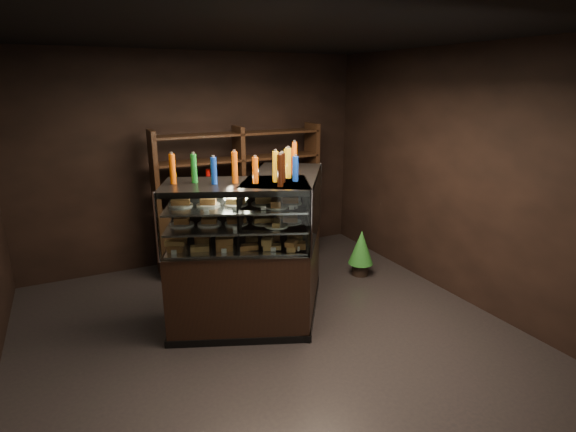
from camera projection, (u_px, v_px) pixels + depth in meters
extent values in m
plane|color=black|center=(269.00, 336.00, 4.75)|extent=(5.00, 5.00, 0.00)
cube|color=black|center=(197.00, 160.00, 6.47)|extent=(5.00, 0.02, 3.00)
cube|color=black|center=(473.00, 314.00, 2.17)|extent=(5.00, 0.02, 3.00)
cube|color=black|center=(458.00, 176.00, 5.37)|extent=(0.02, 5.00, 3.00)
cube|color=black|center=(264.00, 31.00, 3.89)|extent=(5.00, 5.00, 0.02)
cube|color=black|center=(284.00, 270.00, 5.22)|extent=(1.40, 1.60, 0.94)
cube|color=black|center=(284.00, 304.00, 5.35)|extent=(1.44, 1.65, 0.08)
cube|color=black|center=(284.00, 177.00, 4.91)|extent=(1.40, 1.60, 0.06)
cube|color=silver|center=(284.00, 231.00, 5.09)|extent=(1.32, 1.52, 0.02)
cube|color=silver|center=(284.00, 212.00, 5.02)|extent=(1.32, 1.52, 0.02)
cube|color=silver|center=(284.00, 195.00, 4.97)|extent=(1.32, 1.52, 0.02)
cube|color=white|center=(317.00, 205.00, 4.95)|extent=(0.80, 1.21, 0.67)
cylinder|color=silver|center=(320.00, 190.00, 5.64)|extent=(0.03, 0.03, 0.69)
cylinder|color=silver|center=(311.00, 224.00, 4.26)|extent=(0.03, 0.03, 0.69)
cube|color=black|center=(239.00, 288.00, 4.79)|extent=(1.61, 1.21, 0.94)
cube|color=black|center=(240.00, 324.00, 4.91)|extent=(1.66, 1.25, 0.08)
cube|color=black|center=(235.00, 186.00, 4.47)|extent=(1.61, 1.21, 0.06)
cube|color=silver|center=(237.00, 245.00, 4.65)|extent=(1.54, 1.14, 0.02)
cube|color=silver|center=(237.00, 225.00, 4.59)|extent=(1.54, 1.14, 0.02)
cube|color=silver|center=(236.00, 206.00, 4.53)|extent=(1.54, 1.14, 0.02)
cube|color=white|center=(235.00, 226.00, 4.20)|extent=(1.34, 0.55, 0.67)
cylinder|color=silver|center=(311.00, 224.00, 4.26)|extent=(0.03, 0.03, 0.69)
cylinder|color=silver|center=(157.00, 228.00, 4.16)|extent=(0.03, 0.03, 0.69)
cube|color=#B27D40|center=(279.00, 247.00, 4.49)|extent=(0.17, 0.20, 0.06)
cube|color=#B27D40|center=(283.00, 239.00, 4.72)|extent=(0.17, 0.20, 0.06)
cube|color=#B27D40|center=(286.00, 232.00, 4.96)|extent=(0.17, 0.20, 0.06)
cube|color=#B27D40|center=(288.00, 225.00, 5.19)|extent=(0.17, 0.20, 0.06)
cube|color=#B27D40|center=(291.00, 219.00, 5.42)|extent=(0.17, 0.20, 0.06)
cube|color=#B27D40|center=(293.00, 213.00, 5.65)|extent=(0.17, 0.20, 0.06)
cylinder|color=white|center=(276.00, 226.00, 4.50)|extent=(0.24, 0.24, 0.02)
cube|color=#B27D40|center=(276.00, 222.00, 4.49)|extent=(0.16, 0.19, 0.05)
cylinder|color=white|center=(280.00, 218.00, 4.76)|extent=(0.24, 0.24, 0.02)
cube|color=#B27D40|center=(280.00, 215.00, 4.75)|extent=(0.16, 0.19, 0.05)
cylinder|color=white|center=(284.00, 211.00, 5.02)|extent=(0.24, 0.24, 0.02)
cube|color=#B27D40|center=(284.00, 208.00, 5.01)|extent=(0.16, 0.19, 0.05)
cylinder|color=white|center=(287.00, 205.00, 5.28)|extent=(0.24, 0.24, 0.02)
cube|color=#B27D40|center=(287.00, 202.00, 5.27)|extent=(0.16, 0.19, 0.05)
cylinder|color=white|center=(290.00, 199.00, 5.54)|extent=(0.24, 0.24, 0.02)
cube|color=#B27D40|center=(290.00, 196.00, 5.53)|extent=(0.16, 0.19, 0.05)
cylinder|color=white|center=(276.00, 207.00, 4.44)|extent=(0.24, 0.24, 0.02)
cube|color=#B27D40|center=(276.00, 203.00, 4.43)|extent=(0.16, 0.19, 0.05)
cylinder|color=white|center=(280.00, 200.00, 4.70)|extent=(0.24, 0.24, 0.02)
cube|color=#B27D40|center=(280.00, 196.00, 4.69)|extent=(0.16, 0.19, 0.05)
cylinder|color=white|center=(284.00, 194.00, 4.96)|extent=(0.24, 0.24, 0.02)
cube|color=#B27D40|center=(284.00, 190.00, 4.95)|extent=(0.16, 0.19, 0.05)
cylinder|color=white|center=(287.00, 188.00, 5.22)|extent=(0.24, 0.24, 0.02)
cube|color=#B27D40|center=(287.00, 185.00, 5.21)|extent=(0.16, 0.19, 0.05)
cylinder|color=white|center=(290.00, 183.00, 5.48)|extent=(0.24, 0.24, 0.02)
cube|color=#B27D40|center=(290.00, 180.00, 5.47)|extent=(0.16, 0.19, 0.05)
cube|color=#B27D40|center=(177.00, 244.00, 4.56)|extent=(0.20, 0.15, 0.06)
cube|color=#B27D40|center=(201.00, 244.00, 4.58)|extent=(0.20, 0.15, 0.06)
cube|color=#B27D40|center=(225.00, 243.00, 4.60)|extent=(0.20, 0.15, 0.06)
cube|color=#B27D40|center=(249.00, 243.00, 4.61)|extent=(0.20, 0.15, 0.06)
cube|color=#B27D40|center=(272.00, 242.00, 4.63)|extent=(0.20, 0.15, 0.06)
cube|color=#B27D40|center=(296.00, 241.00, 4.65)|extent=(0.20, 0.15, 0.06)
cylinder|color=white|center=(182.00, 224.00, 4.54)|extent=(0.24, 0.24, 0.02)
cube|color=#B27D40|center=(182.00, 221.00, 4.53)|extent=(0.19, 0.14, 0.05)
cylinder|color=white|center=(209.00, 224.00, 4.56)|extent=(0.24, 0.24, 0.02)
cube|color=#B27D40|center=(209.00, 220.00, 4.55)|extent=(0.19, 0.14, 0.05)
cylinder|color=white|center=(237.00, 223.00, 4.58)|extent=(0.24, 0.24, 0.02)
cube|color=#B27D40|center=(236.00, 220.00, 4.57)|extent=(0.19, 0.14, 0.05)
cylinder|color=white|center=(263.00, 222.00, 4.60)|extent=(0.24, 0.24, 0.02)
cube|color=#B27D40|center=(263.00, 219.00, 4.59)|extent=(0.19, 0.14, 0.05)
cylinder|color=white|center=(290.00, 222.00, 4.62)|extent=(0.24, 0.24, 0.02)
cube|color=#B27D40|center=(290.00, 219.00, 4.61)|extent=(0.19, 0.14, 0.05)
cylinder|color=white|center=(181.00, 205.00, 4.49)|extent=(0.24, 0.24, 0.02)
cube|color=#B27D40|center=(181.00, 202.00, 4.48)|extent=(0.19, 0.14, 0.05)
cylinder|color=white|center=(208.00, 205.00, 4.51)|extent=(0.24, 0.24, 0.02)
cube|color=#B27D40|center=(208.00, 201.00, 4.50)|extent=(0.19, 0.14, 0.05)
cylinder|color=white|center=(236.00, 204.00, 4.53)|extent=(0.24, 0.24, 0.02)
cube|color=#B27D40|center=(236.00, 201.00, 4.52)|extent=(0.19, 0.14, 0.05)
cylinder|color=white|center=(263.00, 204.00, 4.54)|extent=(0.24, 0.24, 0.02)
cube|color=#B27D40|center=(263.00, 200.00, 4.53)|extent=(0.19, 0.14, 0.05)
cylinder|color=white|center=(290.00, 203.00, 4.56)|extent=(0.24, 0.24, 0.02)
cube|color=#B27D40|center=(290.00, 200.00, 4.55)|extent=(0.19, 0.14, 0.05)
cylinder|color=#147223|center=(275.00, 172.00, 4.28)|extent=(0.06, 0.06, 0.28)
cylinder|color=silver|center=(275.00, 156.00, 4.24)|extent=(0.03, 0.03, 0.02)
cylinder|color=#D8590A|center=(278.00, 168.00, 4.47)|extent=(0.06, 0.06, 0.28)
cylinder|color=silver|center=(278.00, 153.00, 4.43)|extent=(0.03, 0.03, 0.02)
cylinder|color=black|center=(281.00, 165.00, 4.67)|extent=(0.06, 0.06, 0.28)
cylinder|color=silver|center=(281.00, 150.00, 4.62)|extent=(0.03, 0.03, 0.02)
cylinder|color=yellow|center=(284.00, 161.00, 4.86)|extent=(0.06, 0.06, 0.28)
cylinder|color=silver|center=(284.00, 148.00, 4.82)|extent=(0.03, 0.03, 0.02)
cylinder|color=#B20C0A|center=(286.00, 158.00, 5.05)|extent=(0.06, 0.06, 0.28)
cylinder|color=silver|center=(286.00, 145.00, 5.01)|extent=(0.03, 0.03, 0.02)
cylinder|color=silver|center=(288.00, 156.00, 5.24)|extent=(0.06, 0.06, 0.28)
cylinder|color=silver|center=(288.00, 143.00, 5.20)|extent=(0.03, 0.03, 0.02)
cylinder|color=#0F38B2|center=(291.00, 153.00, 5.44)|extent=(0.06, 0.06, 0.28)
cylinder|color=silver|center=(291.00, 141.00, 5.39)|extent=(0.03, 0.03, 0.02)
cylinder|color=#147223|center=(172.00, 170.00, 4.38)|extent=(0.06, 0.06, 0.28)
cylinder|color=silver|center=(171.00, 155.00, 4.34)|extent=(0.03, 0.03, 0.02)
cylinder|color=#D8590A|center=(193.00, 170.00, 4.40)|extent=(0.06, 0.06, 0.28)
cylinder|color=silver|center=(192.00, 155.00, 4.35)|extent=(0.03, 0.03, 0.02)
cylinder|color=black|center=(214.00, 170.00, 4.41)|extent=(0.06, 0.06, 0.28)
cylinder|color=silver|center=(213.00, 154.00, 4.37)|extent=(0.03, 0.03, 0.02)
cylinder|color=yellow|center=(235.00, 169.00, 4.42)|extent=(0.06, 0.06, 0.28)
cylinder|color=silver|center=(234.00, 154.00, 4.38)|extent=(0.03, 0.03, 0.02)
cylinder|color=#B20C0A|center=(255.00, 169.00, 4.44)|extent=(0.06, 0.06, 0.28)
cylinder|color=silver|center=(255.00, 154.00, 4.39)|extent=(0.03, 0.03, 0.02)
cylinder|color=silver|center=(276.00, 169.00, 4.45)|extent=(0.06, 0.06, 0.28)
cylinder|color=silver|center=(276.00, 154.00, 4.41)|extent=(0.03, 0.03, 0.02)
cylinder|color=#0F38B2|center=(296.00, 168.00, 4.47)|extent=(0.06, 0.06, 0.28)
cylinder|color=silver|center=(296.00, 153.00, 4.42)|extent=(0.03, 0.03, 0.02)
cylinder|color=black|center=(360.00, 269.00, 6.24)|extent=(0.23, 0.23, 0.17)
cone|color=#19591A|center=(361.00, 247.00, 6.15)|extent=(0.34, 0.34, 0.47)
cone|color=#19591A|center=(362.00, 236.00, 6.11)|extent=(0.27, 0.27, 0.33)
cube|color=black|center=(241.00, 233.00, 6.58)|extent=(2.39, 0.42, 0.90)
cube|color=black|center=(154.00, 173.00, 5.80)|extent=(0.06, 0.38, 1.10)
cube|color=black|center=(239.00, 166.00, 6.29)|extent=(0.06, 0.38, 1.10)
cube|color=black|center=(312.00, 160.00, 6.79)|extent=(0.06, 0.38, 1.10)
cube|color=black|center=(240.00, 183.00, 6.37)|extent=(2.34, 0.38, 0.03)
cube|color=black|center=(239.00, 159.00, 6.27)|extent=(2.34, 0.38, 0.03)
cube|color=black|center=(238.00, 134.00, 6.17)|extent=(2.34, 0.38, 0.03)
cylinder|color=#147223|center=(175.00, 181.00, 5.95)|extent=(0.06, 0.06, 0.22)
cylinder|color=#D8590A|center=(208.00, 178.00, 6.14)|extent=(0.06, 0.06, 0.22)
cylinder|color=black|center=(239.00, 175.00, 6.33)|extent=(0.06, 0.06, 0.22)
cylinder|color=yellow|center=(269.00, 172.00, 6.52)|extent=(0.06, 0.06, 0.22)
cylinder|color=#B20C0A|center=(297.00, 169.00, 6.71)|extent=(0.06, 0.06, 0.22)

